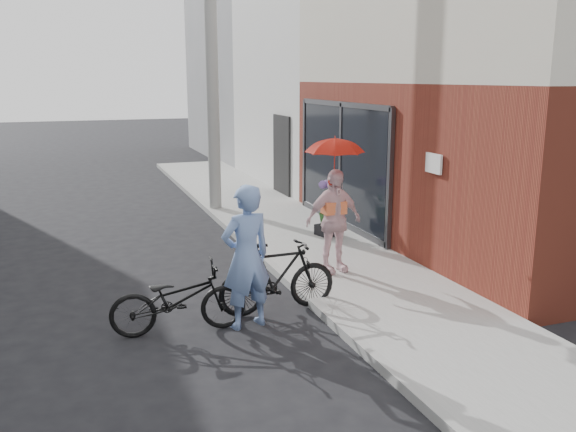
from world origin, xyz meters
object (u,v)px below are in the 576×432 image
officer (246,257)px  bike_left (178,299)px  bike_right (278,277)px  planter (328,230)px  kimono_woman (334,221)px  utility_pole (212,59)px

officer → bike_left: (-0.85, 0.10, -0.48)m
officer → bike_right: (0.53, 0.33, -0.43)m
officer → planter: size_ratio=4.77×
bike_left → kimono_woman: bearing=-60.0°
bike_left → planter: size_ratio=4.33×
kimono_woman → bike_left: bearing=-160.8°
utility_pole → bike_left: 7.55m
officer → kimono_woman: officer is taller
bike_right → planter: (2.11, 3.12, -0.27)m
bike_right → officer: bearing=120.4°
officer → bike_left: bearing=-19.1°
utility_pole → bike_left: utility_pole is taller
bike_left → planter: 4.84m
bike_left → bike_right: 1.39m
utility_pole → planter: utility_pole is taller
officer → planter: officer is taller
bike_right → bike_left: bearing=98.1°
officer → planter: (2.64, 3.45, -0.70)m
bike_right → kimono_woman: bearing=-52.4°
officer → bike_left: officer is taller
planter → utility_pole: bearing=114.0°
utility_pole → officer: bearing=-100.1°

